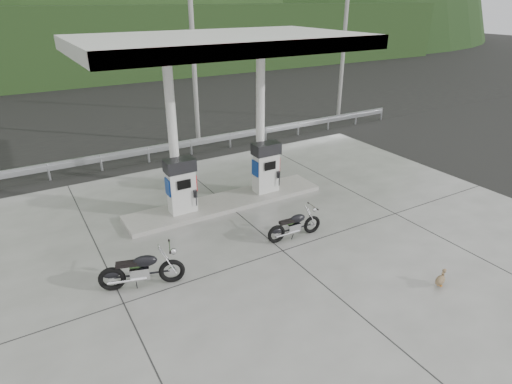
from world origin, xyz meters
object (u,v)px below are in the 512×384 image
duck (440,280)px  motorcycle_left (142,270)px  motorcycle_right (295,225)px  gas_pump_right (266,167)px  gas_pump_left (181,186)px

duck → motorcycle_left: bearing=130.9°
motorcycle_left → motorcycle_right: (4.60, 0.02, -0.06)m
gas_pump_right → gas_pump_left: bearing=180.0°
duck → gas_pump_right: bearing=78.7°
gas_pump_left → motorcycle_left: 3.87m
gas_pump_left → duck: size_ratio=3.71×
motorcycle_left → gas_pump_left: bearing=70.5°
motorcycle_left → duck: 7.37m
gas_pump_right → motorcycle_left: size_ratio=0.92×
duck → motorcycle_right: bearing=96.1°
gas_pump_right → motorcycle_right: (-0.88, -3.04, -0.65)m
gas_pump_right → motorcycle_right: gas_pump_right is taller
motorcycle_left → motorcycle_right: bearing=17.5°
gas_pump_left → gas_pump_right: same height
gas_pump_left → motorcycle_left: gas_pump_left is taller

